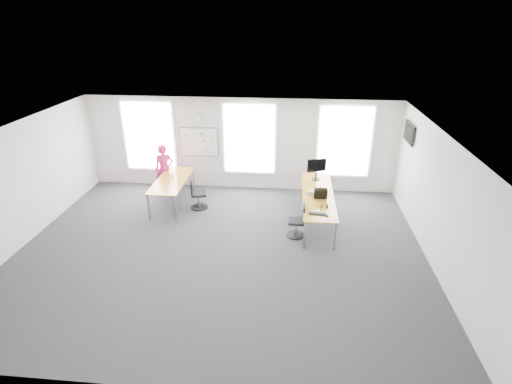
# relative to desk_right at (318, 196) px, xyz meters

# --- Properties ---
(floor) EXTENTS (10.00, 10.00, 0.00)m
(floor) POSITION_rel_desk_right_xyz_m (-2.44, -1.89, -0.73)
(floor) COLOR #242428
(floor) RESTS_ON ground
(ceiling) EXTENTS (10.00, 10.00, 0.00)m
(ceiling) POSITION_rel_desk_right_xyz_m (-2.44, -1.89, 2.27)
(ceiling) COLOR white
(ceiling) RESTS_ON ground
(wall_back) EXTENTS (10.00, 0.00, 10.00)m
(wall_back) POSITION_rel_desk_right_xyz_m (-2.44, 2.11, 0.77)
(wall_back) COLOR silver
(wall_back) RESTS_ON ground
(wall_front) EXTENTS (10.00, 0.00, 10.00)m
(wall_front) POSITION_rel_desk_right_xyz_m (-2.44, -5.89, 0.77)
(wall_front) COLOR silver
(wall_front) RESTS_ON ground
(wall_left) EXTENTS (0.00, 10.00, 10.00)m
(wall_left) POSITION_rel_desk_right_xyz_m (-7.44, -1.89, 0.77)
(wall_left) COLOR silver
(wall_left) RESTS_ON ground
(wall_right) EXTENTS (0.00, 10.00, 10.00)m
(wall_right) POSITION_rel_desk_right_xyz_m (2.56, -1.89, 0.77)
(wall_right) COLOR silver
(wall_right) RESTS_ON ground
(window_left) EXTENTS (1.60, 0.06, 2.20)m
(window_left) POSITION_rel_desk_right_xyz_m (-5.44, 2.08, 0.97)
(window_left) COLOR silver
(window_left) RESTS_ON wall_back
(window_mid) EXTENTS (1.60, 0.06, 2.20)m
(window_mid) POSITION_rel_desk_right_xyz_m (-2.14, 2.08, 0.97)
(window_mid) COLOR silver
(window_mid) RESTS_ON wall_back
(window_right) EXTENTS (1.60, 0.06, 2.20)m
(window_right) POSITION_rel_desk_right_xyz_m (0.86, 2.08, 0.97)
(window_right) COLOR silver
(window_right) RESTS_ON wall_back
(desk_right) EXTENTS (0.86, 3.23, 0.79)m
(desk_right) POSITION_rel_desk_right_xyz_m (0.00, 0.00, 0.00)
(desk_right) COLOR #BD8625
(desk_right) RESTS_ON ground
(desk_left) EXTENTS (0.90, 2.24, 0.82)m
(desk_left) POSITION_rel_desk_right_xyz_m (-4.33, 0.59, 0.01)
(desk_left) COLOR #BD8625
(desk_left) RESTS_ON ground
(chair_right) EXTENTS (0.48, 0.48, 0.90)m
(chair_right) POSITION_rel_desk_right_xyz_m (-0.53, -0.96, -0.34)
(chair_right) COLOR black
(chair_right) RESTS_ON ground
(chair_left) EXTENTS (0.54, 0.54, 0.97)m
(chair_left) POSITION_rel_desk_right_xyz_m (-3.55, 0.41, -0.31)
(chair_left) COLOR black
(chair_left) RESTS_ON ground
(person) EXTENTS (0.68, 0.53, 1.64)m
(person) POSITION_rel_desk_right_xyz_m (-4.79, 1.37, 0.09)
(person) COLOR #C01C58
(person) RESTS_ON ground
(whiteboard) EXTENTS (1.20, 0.03, 0.90)m
(whiteboard) POSITION_rel_desk_right_xyz_m (-3.79, 2.08, 0.82)
(whiteboard) COLOR white
(whiteboard) RESTS_ON wall_back
(wall_clock) EXTENTS (0.30, 0.04, 0.30)m
(wall_clock) POSITION_rel_desk_right_xyz_m (-3.79, 2.08, 1.62)
(wall_clock) COLOR gray
(wall_clock) RESTS_ON wall_back
(tv) EXTENTS (0.06, 0.90, 0.55)m
(tv) POSITION_rel_desk_right_xyz_m (2.51, 1.11, 1.57)
(tv) COLOR black
(tv) RESTS_ON wall_right
(keyboard) EXTENTS (0.44, 0.21, 0.02)m
(keyboard) POSITION_rel_desk_right_xyz_m (-0.07, -1.20, 0.06)
(keyboard) COLOR black
(keyboard) RESTS_ON desk_right
(mouse) EXTENTS (0.09, 0.12, 0.04)m
(mouse) POSITION_rel_desk_right_xyz_m (0.17, -1.30, 0.07)
(mouse) COLOR black
(mouse) RESTS_ON desk_right
(lens_cap) EXTENTS (0.06, 0.06, 0.01)m
(lens_cap) POSITION_rel_desk_right_xyz_m (0.04, -0.99, 0.05)
(lens_cap) COLOR black
(lens_cap) RESTS_ON desk_right
(headphones) EXTENTS (0.18, 0.10, 0.11)m
(headphones) POSITION_rel_desk_right_xyz_m (0.12, -0.81, 0.10)
(headphones) COLOR black
(headphones) RESTS_ON desk_right
(laptop_sleeve) EXTENTS (0.36, 0.20, 0.29)m
(laptop_sleeve) POSITION_rel_desk_right_xyz_m (0.05, -0.28, 0.19)
(laptop_sleeve) COLOR black
(laptop_sleeve) RESTS_ON desk_right
(paper_stack) EXTENTS (0.33, 0.26, 0.11)m
(paper_stack) POSITION_rel_desk_right_xyz_m (-0.12, 0.03, 0.11)
(paper_stack) COLOR beige
(paper_stack) RESTS_ON desk_right
(monitor) EXTENTS (0.58, 0.25, 0.66)m
(monitor) POSITION_rel_desk_right_xyz_m (-0.02, 1.08, 0.45)
(monitor) COLOR black
(monitor) RESTS_ON desk_right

